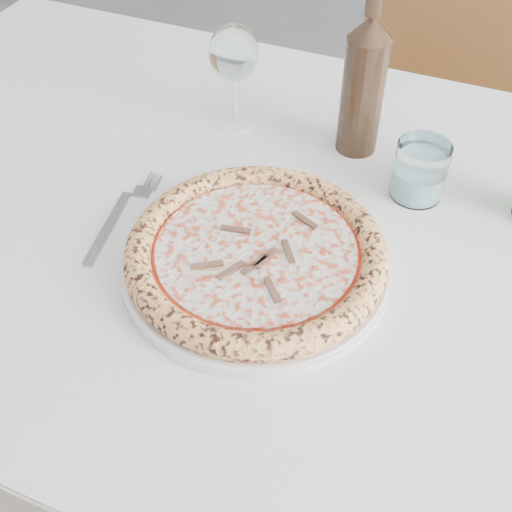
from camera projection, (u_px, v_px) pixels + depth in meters
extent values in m
cube|color=brown|center=(287.00, 234.00, 0.91)|extent=(1.57, 0.95, 0.04)
cube|color=white|center=(288.00, 222.00, 0.89)|extent=(1.63, 1.02, 0.01)
cube|color=white|center=(382.00, 122.00, 1.27)|extent=(1.58, 0.01, 0.22)
cylinder|color=brown|center=(91.00, 168.00, 1.63)|extent=(0.06, 0.06, 0.71)
cube|color=brown|center=(401.00, 146.00, 1.53)|extent=(0.47, 0.47, 0.04)
cube|color=brown|center=(453.00, 15.00, 1.47)|extent=(0.42, 0.09, 0.46)
cylinder|color=brown|center=(476.00, 206.00, 1.74)|extent=(0.04, 0.04, 0.43)
cylinder|color=brown|center=(424.00, 289.00, 1.52)|extent=(0.04, 0.04, 0.43)
cylinder|color=brown|center=(357.00, 162.00, 1.88)|extent=(0.04, 0.04, 0.43)
cylinder|color=brown|center=(294.00, 232.00, 1.66)|extent=(0.04, 0.04, 0.43)
cylinder|color=white|center=(256.00, 263.00, 0.82)|extent=(0.35, 0.35, 0.01)
torus|color=white|center=(256.00, 260.00, 0.82)|extent=(0.34, 0.34, 0.01)
cylinder|color=#EBAD72|center=(256.00, 256.00, 0.81)|extent=(0.32, 0.32, 0.01)
torus|color=#EDA45A|center=(256.00, 252.00, 0.81)|extent=(0.33, 0.33, 0.03)
cylinder|color=#BC2001|center=(256.00, 252.00, 0.81)|extent=(0.28, 0.28, 0.00)
cylinder|color=white|center=(256.00, 250.00, 0.80)|extent=(0.25, 0.25, 0.00)
cube|color=brown|center=(279.00, 255.00, 0.79)|extent=(0.04, 0.01, 0.00)
cube|color=brown|center=(295.00, 238.00, 0.81)|extent=(0.03, 0.03, 0.00)
cube|color=brown|center=(280.00, 213.00, 0.85)|extent=(0.01, 0.04, 0.00)
cube|color=brown|center=(246.00, 228.00, 0.83)|extent=(0.03, 0.03, 0.00)
cube|color=brown|center=(215.00, 233.00, 0.82)|extent=(0.04, 0.01, 0.00)
cube|color=brown|center=(196.00, 262.00, 0.78)|extent=(0.03, 0.03, 0.00)
cube|color=brown|center=(240.00, 270.00, 0.77)|extent=(0.01, 0.04, 0.00)
cube|color=brown|center=(274.00, 283.00, 0.76)|extent=(0.03, 0.03, 0.00)
cube|color=gray|center=(107.00, 228.00, 0.87)|extent=(0.05, 0.15, 0.00)
cube|color=gray|center=(144.00, 190.00, 0.93)|extent=(0.03, 0.03, 0.00)
cylinder|color=gray|center=(149.00, 177.00, 0.95)|extent=(0.00, 0.04, 0.00)
cylinder|color=gray|center=(153.00, 179.00, 0.95)|extent=(0.00, 0.04, 0.00)
cylinder|color=gray|center=(157.00, 180.00, 0.95)|extent=(0.00, 0.04, 0.00)
cylinder|color=gray|center=(160.00, 181.00, 0.95)|extent=(0.00, 0.04, 0.00)
cylinder|color=white|center=(235.00, 123.00, 1.05)|extent=(0.06, 0.06, 0.00)
cylinder|color=white|center=(235.00, 99.00, 1.02)|extent=(0.01, 0.01, 0.09)
ellipsoid|color=white|center=(233.00, 53.00, 0.97)|extent=(0.08, 0.08, 0.09)
cylinder|color=white|center=(420.00, 170.00, 0.90)|extent=(0.08, 0.08, 0.08)
cylinder|color=#CDF4FF|center=(417.00, 182.00, 0.91)|extent=(0.07, 0.07, 0.04)
cylinder|color=black|center=(362.00, 96.00, 0.95)|extent=(0.06, 0.06, 0.18)
cone|color=black|center=(371.00, 27.00, 0.87)|extent=(0.06, 0.06, 0.03)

